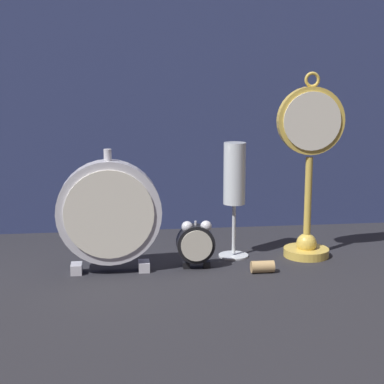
{
  "coord_description": "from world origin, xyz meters",
  "views": [
    {
      "loc": [
        -0.14,
        -1.11,
        0.37
      ],
      "look_at": [
        0.0,
        0.08,
        0.13
      ],
      "focal_mm": 60.0,
      "sensor_mm": 36.0,
      "label": 1
    }
  ],
  "objects_px": {
    "pocket_watch_on_stand": "(309,169)",
    "mantel_clock_silver": "(109,213)",
    "alarm_clock_twin_bell": "(197,242)",
    "champagne_flute": "(234,182)",
    "wine_cork": "(263,267)"
  },
  "relations": [
    {
      "from": "pocket_watch_on_stand",
      "to": "wine_cork",
      "type": "xyz_separation_m",
      "value": [
        -0.11,
        -0.09,
        -0.16
      ]
    },
    {
      "from": "alarm_clock_twin_bell",
      "to": "wine_cork",
      "type": "bearing_deg",
      "value": -19.37
    },
    {
      "from": "pocket_watch_on_stand",
      "to": "mantel_clock_silver",
      "type": "height_order",
      "value": "pocket_watch_on_stand"
    },
    {
      "from": "alarm_clock_twin_bell",
      "to": "champagne_flute",
      "type": "xyz_separation_m",
      "value": [
        0.08,
        0.07,
        0.1
      ]
    },
    {
      "from": "mantel_clock_silver",
      "to": "alarm_clock_twin_bell",
      "type": "bearing_deg",
      "value": 2.12
    },
    {
      "from": "alarm_clock_twin_bell",
      "to": "champagne_flute",
      "type": "distance_m",
      "value": 0.14
    },
    {
      "from": "pocket_watch_on_stand",
      "to": "champagne_flute",
      "type": "bearing_deg",
      "value": 173.07
    },
    {
      "from": "pocket_watch_on_stand",
      "to": "mantel_clock_silver",
      "type": "relative_size",
      "value": 1.59
    },
    {
      "from": "champagne_flute",
      "to": "alarm_clock_twin_bell",
      "type": "bearing_deg",
      "value": -141.15
    },
    {
      "from": "mantel_clock_silver",
      "to": "wine_cork",
      "type": "xyz_separation_m",
      "value": [
        0.28,
        -0.03,
        -0.1
      ]
    },
    {
      "from": "pocket_watch_on_stand",
      "to": "mantel_clock_silver",
      "type": "xyz_separation_m",
      "value": [
        -0.38,
        -0.05,
        -0.06
      ]
    },
    {
      "from": "alarm_clock_twin_bell",
      "to": "wine_cork",
      "type": "xyz_separation_m",
      "value": [
        0.12,
        -0.04,
        -0.04
      ]
    },
    {
      "from": "champagne_flute",
      "to": "wine_cork",
      "type": "xyz_separation_m",
      "value": [
        0.03,
        -0.11,
        -0.14
      ]
    },
    {
      "from": "pocket_watch_on_stand",
      "to": "champagne_flute",
      "type": "distance_m",
      "value": 0.15
    },
    {
      "from": "pocket_watch_on_stand",
      "to": "mantel_clock_silver",
      "type": "bearing_deg",
      "value": -171.89
    }
  ]
}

